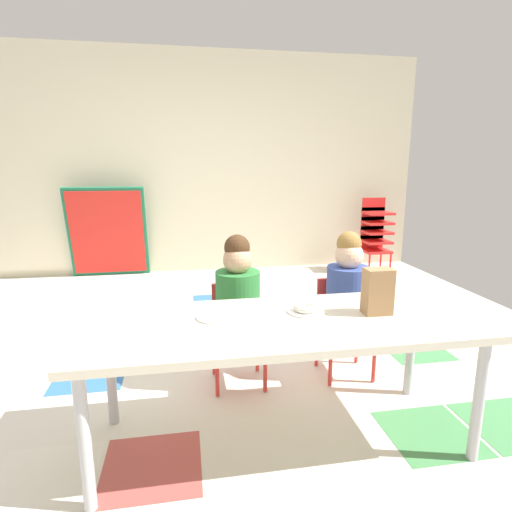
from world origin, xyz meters
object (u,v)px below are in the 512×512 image
paper_bag_brown (378,291)px  donut_powdered_on_plate (306,307)px  kid_chair_red_stack (376,230)px  folded_activity_table (108,233)px  paper_plate_near_edge (306,311)px  seated_child_near_camera (238,297)px  craft_table (283,331)px  seated_child_middle_seat (347,291)px  paper_plate_center_table (215,317)px

paper_bag_brown → donut_powdered_on_plate: 0.35m
kid_chair_red_stack → folded_activity_table: bearing=175.9°
folded_activity_table → donut_powdered_on_plate: size_ratio=8.95×
paper_bag_brown → paper_plate_near_edge: paper_bag_brown is taller
donut_powdered_on_plate → seated_child_near_camera: bearing=119.0°
seated_child_near_camera → paper_plate_near_edge: (0.27, -0.48, 0.07)m
folded_activity_table → paper_bag_brown: (1.80, -3.29, 0.19)m
craft_table → folded_activity_table: (-1.34, 3.31, -0.03)m
seated_child_near_camera → paper_bag_brown: size_ratio=4.17×
seated_child_middle_seat → donut_powdered_on_plate: bearing=-130.3°
paper_plate_center_table → seated_child_near_camera: bearing=71.1°
paper_plate_near_edge → seated_child_near_camera: bearing=119.0°
seated_child_middle_seat → kid_chair_red_stack: bearing=60.8°
seated_child_near_camera → kid_chair_red_stack: (2.08, 2.50, -0.04)m
paper_plate_near_edge → donut_powdered_on_plate: (0.00, 0.00, 0.02)m
paper_plate_near_edge → seated_child_middle_seat: bearing=49.7°
folded_activity_table → paper_bag_brown: bearing=-61.4°
craft_table → kid_chair_red_stack: bearing=57.7°
seated_child_middle_seat → paper_plate_near_edge: size_ratio=5.10×
kid_chair_red_stack → donut_powdered_on_plate: 3.49m
craft_table → folded_activity_table: folded_activity_table is taller
kid_chair_red_stack → paper_plate_near_edge: (-1.81, -2.99, 0.10)m
paper_bag_brown → paper_plate_center_table: bearing=174.5°
paper_plate_center_table → paper_plate_near_edge: bearing=0.0°
seated_child_middle_seat → folded_activity_table: bearing=124.5°
craft_table → paper_plate_center_table: 0.32m
paper_plate_near_edge → folded_activity_table: bearing=114.5°
craft_table → paper_plate_near_edge: size_ratio=10.07×
paper_plate_near_edge → paper_plate_center_table: bearing=-180.0°
paper_bag_brown → folded_activity_table: bearing=118.6°
seated_child_middle_seat → donut_powdered_on_plate: seated_child_middle_seat is taller
craft_table → paper_plate_near_edge: paper_plate_near_edge is taller
folded_activity_table → paper_plate_center_table: folded_activity_table is taller
seated_child_middle_seat → paper_bag_brown: size_ratio=4.17×
kid_chair_red_stack → paper_plate_center_table: size_ratio=5.11×
craft_table → folded_activity_table: bearing=112.0°
seated_child_middle_seat → seated_child_near_camera: bearing=180.0°
donut_powdered_on_plate → seated_child_middle_seat: bearing=49.7°
seated_child_near_camera → kid_chair_red_stack: size_ratio=1.00×
seated_child_middle_seat → paper_bag_brown: 0.59m
kid_chair_red_stack → paper_bag_brown: (-1.48, -3.06, 0.21)m
seated_child_middle_seat → paper_plate_near_edge: (-0.41, -0.48, 0.07)m
paper_plate_near_edge → paper_plate_center_table: size_ratio=1.00×
seated_child_near_camera → paper_bag_brown: 0.84m
folded_activity_table → paper_plate_near_edge: folded_activity_table is taller
seated_child_near_camera → paper_plate_near_edge: size_ratio=5.10×
seated_child_near_camera → paper_bag_brown: bearing=-43.0°
kid_chair_red_stack → paper_plate_near_edge: bearing=-121.2°
seated_child_middle_seat → donut_powdered_on_plate: (-0.41, -0.48, 0.09)m
craft_table → seated_child_near_camera: bearing=103.4°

